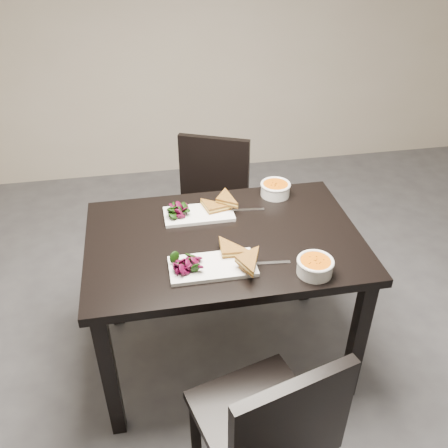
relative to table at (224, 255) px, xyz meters
name	(u,v)px	position (x,y,z in m)	size (l,w,h in m)	color
ground	(326,406)	(0.41, -0.40, -0.65)	(5.00, 5.00, 0.00)	#47474C
table	(224,255)	(0.00, 0.00, 0.00)	(1.20, 0.80, 0.75)	black
chair_near	(271,427)	(0.02, -0.76, -0.17)	(0.52, 0.52, 0.85)	black
chair_far	(210,202)	(0.05, 0.73, -0.17)	(0.55, 0.55, 0.85)	black
plate_near	(212,266)	(-0.08, -0.20, 0.11)	(0.35, 0.17, 0.02)	white
sandwich_near	(228,255)	(-0.02, -0.19, 0.14)	(0.17, 0.13, 0.06)	#9E6A21
salad_near	(187,263)	(-0.18, -0.20, 0.14)	(0.11, 0.10, 0.05)	black
soup_bowl_near	(315,266)	(0.31, -0.30, 0.14)	(0.15, 0.15, 0.07)	white
cutlery_near	(268,263)	(0.15, -0.21, 0.10)	(0.18, 0.02, 0.00)	silver
plate_far	(199,214)	(-0.08, 0.19, 0.11)	(0.32, 0.16, 0.02)	white
sandwich_far	(213,208)	(-0.02, 0.18, 0.14)	(0.16, 0.12, 0.05)	#9E6A21
salad_far	(177,211)	(-0.18, 0.19, 0.14)	(0.10, 0.09, 0.04)	black
soup_bowl_far	(275,188)	(0.32, 0.31, 0.14)	(0.15, 0.15, 0.07)	white
cutlery_far	(245,210)	(0.14, 0.20, 0.10)	(0.18, 0.02, 0.00)	silver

